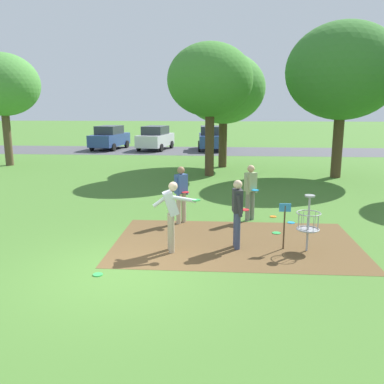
{
  "coord_description": "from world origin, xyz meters",
  "views": [
    {
      "loc": [
        2.06,
        -8.03,
        3.49
      ],
      "look_at": [
        1.23,
        3.62,
        1.0
      ],
      "focal_mm": 38.55,
      "sensor_mm": 36.0,
      "label": 1
    }
  ],
  "objects_px": {
    "player_waiting_right": "(237,210)",
    "frisbee_near_basket": "(98,275)",
    "player_foreground_watching": "(250,189)",
    "parked_car_leftmost": "(110,138)",
    "disc_golf_basket": "(306,221)",
    "frisbee_by_tee": "(273,217)",
    "tree_near_left": "(3,85)",
    "player_waiting_left": "(172,212)",
    "tree_near_right": "(210,80)",
    "frisbee_far_left": "(291,223)",
    "tree_mid_left": "(224,88)",
    "parked_car_center_left": "(156,138)",
    "player_throwing": "(181,191)",
    "frisbee_far_right": "(276,233)",
    "parked_car_center_right": "(211,138)",
    "tree_mid_right": "(343,72)"
  },
  "relations": [
    {
      "from": "frisbee_near_basket",
      "to": "tree_mid_left",
      "type": "height_order",
      "value": "tree_mid_left"
    },
    {
      "from": "disc_golf_basket",
      "to": "frisbee_by_tee",
      "type": "height_order",
      "value": "disc_golf_basket"
    },
    {
      "from": "player_waiting_left",
      "to": "parked_car_leftmost",
      "type": "xyz_separation_m",
      "value": [
        -7.65,
        22.69,
        -0.06
      ]
    },
    {
      "from": "player_waiting_right",
      "to": "tree_mid_left",
      "type": "distance_m",
      "value": 13.95
    },
    {
      "from": "player_waiting_left",
      "to": "tree_near_right",
      "type": "bearing_deg",
      "value": 86.93
    },
    {
      "from": "frisbee_by_tee",
      "to": "tree_mid_right",
      "type": "bearing_deg",
      "value": 62.62
    },
    {
      "from": "player_throwing",
      "to": "tree_mid_left",
      "type": "bearing_deg",
      "value": 83.77
    },
    {
      "from": "frisbee_far_right",
      "to": "parked_car_center_right",
      "type": "distance_m",
      "value": 21.3
    },
    {
      "from": "tree_mid_right",
      "to": "parked_car_leftmost",
      "type": "xyz_separation_m",
      "value": [
        -14.39,
        11.85,
        -4.05
      ]
    },
    {
      "from": "player_throwing",
      "to": "tree_near_right",
      "type": "bearing_deg",
      "value": 86.04
    },
    {
      "from": "player_foreground_watching",
      "to": "tree_near_left",
      "type": "xyz_separation_m",
      "value": [
        -13.22,
        10.76,
        3.59
      ]
    },
    {
      "from": "player_foreground_watching",
      "to": "parked_car_center_left",
      "type": "height_order",
      "value": "parked_car_center_left"
    },
    {
      "from": "tree_near_right",
      "to": "tree_mid_left",
      "type": "distance_m",
      "value": 3.04
    },
    {
      "from": "disc_golf_basket",
      "to": "frisbee_near_basket",
      "type": "bearing_deg",
      "value": -158.59
    },
    {
      "from": "disc_golf_basket",
      "to": "tree_near_right",
      "type": "xyz_separation_m",
      "value": [
        -2.63,
        10.68,
        3.86
      ]
    },
    {
      "from": "player_waiting_right",
      "to": "frisbee_near_basket",
      "type": "distance_m",
      "value": 3.64
    },
    {
      "from": "frisbee_far_left",
      "to": "parked_car_center_left",
      "type": "height_order",
      "value": "parked_car_center_left"
    },
    {
      "from": "frisbee_far_left",
      "to": "tree_near_right",
      "type": "height_order",
      "value": "tree_near_right"
    },
    {
      "from": "player_waiting_right",
      "to": "frisbee_by_tee",
      "type": "distance_m",
      "value": 3.35
    },
    {
      "from": "player_waiting_right",
      "to": "frisbee_near_basket",
      "type": "height_order",
      "value": "player_waiting_right"
    },
    {
      "from": "frisbee_far_right",
      "to": "tree_near_left",
      "type": "relative_size",
      "value": 0.04
    },
    {
      "from": "player_foreground_watching",
      "to": "player_throwing",
      "type": "relative_size",
      "value": 1.0
    },
    {
      "from": "player_throwing",
      "to": "parked_car_leftmost",
      "type": "relative_size",
      "value": 0.39
    },
    {
      "from": "player_waiting_left",
      "to": "parked_car_center_left",
      "type": "xyz_separation_m",
      "value": [
        -3.97,
        22.58,
        -0.06
      ]
    },
    {
      "from": "tree_mid_left",
      "to": "frisbee_near_basket",
      "type": "bearing_deg",
      "value": -99.65
    },
    {
      "from": "player_waiting_left",
      "to": "tree_mid_right",
      "type": "relative_size",
      "value": 0.24
    },
    {
      "from": "tree_near_right",
      "to": "tree_mid_right",
      "type": "bearing_deg",
      "value": -0.82
    },
    {
      "from": "frisbee_near_basket",
      "to": "tree_near_left",
      "type": "bearing_deg",
      "value": 122.8
    },
    {
      "from": "player_foreground_watching",
      "to": "parked_car_center_left",
      "type": "relative_size",
      "value": 0.38
    },
    {
      "from": "frisbee_by_tee",
      "to": "player_waiting_left",
      "type": "bearing_deg",
      "value": -130.73
    },
    {
      "from": "disc_golf_basket",
      "to": "player_foreground_watching",
      "type": "bearing_deg",
      "value": 113.61
    },
    {
      "from": "disc_golf_basket",
      "to": "player_throwing",
      "type": "relative_size",
      "value": 0.81
    },
    {
      "from": "player_foreground_watching",
      "to": "frisbee_far_left",
      "type": "distance_m",
      "value": 1.57
    },
    {
      "from": "tree_near_left",
      "to": "tree_mid_right",
      "type": "xyz_separation_m",
      "value": [
        17.9,
        -2.79,
        0.42
      ]
    },
    {
      "from": "disc_golf_basket",
      "to": "frisbee_far_right",
      "type": "distance_m",
      "value": 1.61
    },
    {
      "from": "player_waiting_left",
      "to": "tree_near_right",
      "type": "height_order",
      "value": "tree_near_right"
    },
    {
      "from": "disc_golf_basket",
      "to": "parked_car_center_left",
      "type": "bearing_deg",
      "value": 107.82
    },
    {
      "from": "player_foreground_watching",
      "to": "player_waiting_left",
      "type": "relative_size",
      "value": 1.0
    },
    {
      "from": "frisbee_far_left",
      "to": "tree_mid_left",
      "type": "distance_m",
      "value": 12.22
    },
    {
      "from": "tree_near_left",
      "to": "tree_mid_right",
      "type": "distance_m",
      "value": 18.12
    },
    {
      "from": "tree_mid_right",
      "to": "frisbee_far_left",
      "type": "bearing_deg",
      "value": -112.85
    },
    {
      "from": "frisbee_near_basket",
      "to": "tree_near_right",
      "type": "relative_size",
      "value": 0.03
    },
    {
      "from": "player_waiting_left",
      "to": "frisbee_near_basket",
      "type": "relative_size",
      "value": 8.27
    },
    {
      "from": "player_foreground_watching",
      "to": "parked_car_leftmost",
      "type": "relative_size",
      "value": 0.39
    },
    {
      "from": "frisbee_near_basket",
      "to": "frisbee_far_left",
      "type": "distance_m",
      "value": 6.27
    },
    {
      "from": "frisbee_by_tee",
      "to": "parked_car_leftmost",
      "type": "height_order",
      "value": "parked_car_leftmost"
    },
    {
      "from": "player_waiting_right",
      "to": "parked_car_leftmost",
      "type": "height_order",
      "value": "parked_car_leftmost"
    },
    {
      "from": "tree_near_left",
      "to": "parked_car_center_right",
      "type": "height_order",
      "value": "tree_near_left"
    },
    {
      "from": "parked_car_center_right",
      "to": "player_waiting_left",
      "type": "bearing_deg",
      "value": -90.89
    },
    {
      "from": "player_waiting_right",
      "to": "tree_near_left",
      "type": "xyz_separation_m",
      "value": [
        -12.74,
        13.28,
        3.59
      ]
    }
  ]
}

